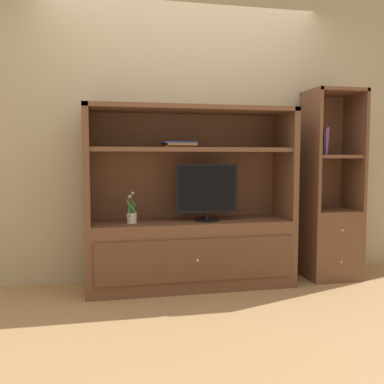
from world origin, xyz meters
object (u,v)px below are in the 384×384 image
Objects in this scene: magazine_stack at (179,145)px; potted_plant at (132,215)px; tv_monitor at (207,191)px; media_console at (191,231)px; bookshelf_tall at (330,217)px; upright_book_row at (319,141)px.

potted_plant is at bearing -172.79° from magazine_stack.
tv_monitor is at bearing 0.20° from potted_plant.
media_console is 0.38m from tv_monitor.
magazine_stack is at bearing -179.67° from bookshelf_tall.
upright_book_row is at bearing 1.68° from potted_plant.
magazine_stack is 0.20× the size of bookshelf_tall.
potted_plant is 0.99× the size of upright_book_row.
media_console is 1.42m from upright_book_row.
potted_plant is 0.78× the size of magazine_stack.
potted_plant is 1.83m from bookshelf_tall.
media_console reaches higher than upright_book_row.
upright_book_row is (1.19, -0.01, 0.78)m from media_console.
tv_monitor reaches higher than potted_plant.
upright_book_row is at bearing -0.38° from media_console.
media_console reaches higher than magazine_stack.
tv_monitor is at bearing -177.42° from upright_book_row.
upright_book_row is (-0.13, -0.01, 0.70)m from bookshelf_tall.
upright_book_row is (1.06, 0.05, 0.43)m from tv_monitor.
potted_plant is at bearing -173.51° from media_console.
media_console is 1.32m from bookshelf_tall.
potted_plant is at bearing -179.80° from tv_monitor.
tv_monitor is 0.46m from magazine_stack.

